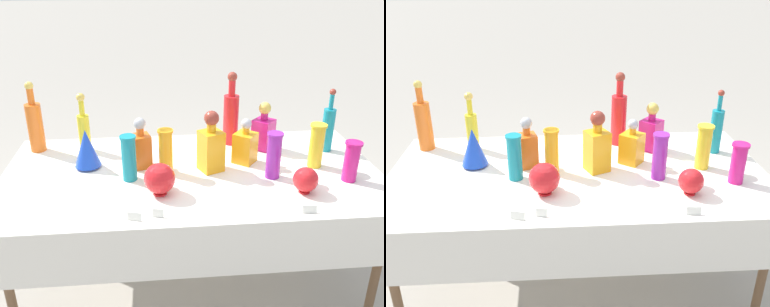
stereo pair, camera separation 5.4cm
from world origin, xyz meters
The scene contains 22 objects.
ground_plane centered at (0.00, 0.00, 0.00)m, with size 40.00×40.00×0.00m, color #A0998C.
display_table centered at (0.00, -0.03, 0.71)m, with size 1.94×1.00×0.76m.
tall_bottle_0 centered at (-0.85, 0.35, 0.92)m, with size 0.09×0.09×0.40m.
tall_bottle_1 centered at (-0.58, 0.33, 0.90)m, with size 0.07×0.07×0.34m.
tall_bottle_2 centered at (0.79, 0.20, 0.90)m, with size 0.07×0.07×0.36m.
tall_bottle_3 centered at (0.26, 0.35, 0.93)m, with size 0.09×0.09×0.43m.
square_decanter_0 centered at (0.29, 0.09, 0.86)m, with size 0.15×0.15×0.25m.
square_decanter_1 centered at (0.43, 0.26, 0.87)m, with size 0.15×0.15×0.28m.
square_decanter_2 centered at (-0.26, 0.08, 0.87)m, with size 0.12×0.12×0.27m.
square_decanter_3 centered at (0.10, 0.01, 0.90)m, with size 0.14×0.14×0.32m.
slender_vase_0 centered at (0.40, -0.10, 0.89)m, with size 0.08×0.08×0.24m.
slender_vase_1 centered at (0.77, -0.17, 0.87)m, with size 0.08×0.08×0.20m.
slender_vase_2 centered at (-0.32, -0.06, 0.88)m, with size 0.08×0.08×0.23m.
slender_vase_3 centered at (-0.13, 0.00, 0.88)m, with size 0.08×0.08×0.23m.
slender_vase_4 centered at (0.65, 0.00, 0.89)m, with size 0.09×0.09×0.24m.
fluted_vase_0 centered at (-0.54, 0.10, 0.87)m, with size 0.14×0.14×0.21m.
round_bowl_0 centered at (0.51, -0.27, 0.83)m, with size 0.12×0.12×0.13m.
round_bowl_1 centered at (-0.17, -0.22, 0.84)m, with size 0.15×0.15×0.15m.
price_tag_left centered at (-0.18, -0.42, 0.78)m, with size 0.05×0.01×0.04m, color white.
price_tag_center centered at (0.47, -0.45, 0.78)m, with size 0.06×0.01×0.04m, color white.
price_tag_right centered at (-0.28, -0.43, 0.78)m, with size 0.06×0.01×0.04m, color white.
cardboard_box_behind_left centered at (0.29, 1.19, 0.15)m, with size 0.49×0.48×0.38m.
Camera 2 is at (-0.13, -1.98, 1.76)m, focal length 40.00 mm.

